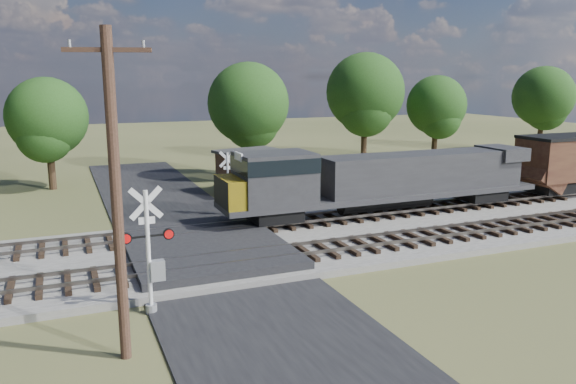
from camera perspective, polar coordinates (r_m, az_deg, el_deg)
name	(u,v)px	position (r m, az deg, el deg)	size (l,w,h in m)	color
ground	(208,258)	(26.05, -8.13, -6.63)	(160.00, 160.00, 0.00)	#434826
ballast_bed	(390,230)	(30.32, 10.29, -3.79)	(140.00, 10.00, 0.30)	gray
road	(208,257)	(26.04, -8.13, -6.54)	(7.00, 60.00, 0.08)	black
crossing_panel	(205,248)	(26.42, -8.42, -5.66)	(7.00, 9.00, 0.62)	#262628
track_near	(288,254)	(25.04, -0.02, -6.27)	(140.00, 2.60, 0.33)	black
track_far	(252,226)	(29.53, -3.72, -3.50)	(140.00, 2.60, 0.33)	black
crossing_signal_near	(152,262)	(19.98, -13.68, -6.88)	(1.82, 0.39, 4.52)	silver
crossing_signal_far	(227,189)	(33.27, -6.24, 0.31)	(1.56, 0.38, 3.89)	silver
utility_pole	(116,191)	(16.24, -17.08, 0.07)	(2.25, 0.75, 9.43)	#352318
equipment_shed	(255,172)	(39.45, -3.38, 2.02)	(5.36, 5.36, 3.04)	#44251D
treeline	(195,100)	(45.36, -9.46, 9.24)	(78.56, 11.60, 11.05)	black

